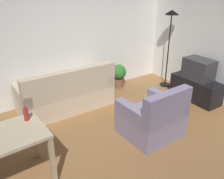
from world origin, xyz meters
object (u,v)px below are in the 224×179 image
at_px(couch, 67,95).
at_px(bottle_red, 26,114).
at_px(armchair, 153,119).
at_px(tv, 199,69).
at_px(tv_stand, 196,89).
at_px(torchiere_lamp, 170,28).
at_px(potted_plant, 119,74).

height_order(couch, bottle_red, bottle_red).
bearing_deg(couch, armchair, 116.01).
xyz_separation_m(couch, tv, (2.53, -1.15, 0.39)).
bearing_deg(couch, tv_stand, 155.43).
relative_size(torchiere_lamp, potted_plant, 3.18).
bearing_deg(bottle_red, tv_stand, 2.05).
distance_m(couch, potted_plant, 1.53).
bearing_deg(torchiere_lamp, potted_plant, 151.45).
xyz_separation_m(tv_stand, tv, (0.00, 0.00, 0.46)).
height_order(couch, tv, same).
height_order(tv, potted_plant, tv).
distance_m(couch, armchair, 1.85).
height_order(torchiere_lamp, potted_plant, torchiere_lamp).
bearing_deg(bottle_red, tv, 2.05).
height_order(tv_stand, potted_plant, potted_plant).
height_order(couch, armchair, same).
bearing_deg(potted_plant, bottle_red, -148.43).
xyz_separation_m(torchiere_lamp, potted_plant, (-1.03, 0.56, -1.08)).
distance_m(tv_stand, bottle_red, 3.68).
relative_size(tv_stand, armchair, 1.19).
xyz_separation_m(tv_stand, bottle_red, (-3.63, -0.13, 0.61)).
bearing_deg(tv, tv_stand, 90.00).
xyz_separation_m(tv, armchair, (-1.72, -0.51, -0.38)).
height_order(couch, potted_plant, couch).
height_order(tv_stand, armchair, armchair).
xyz_separation_m(tv_stand, torchiere_lamp, (0.00, 0.91, 1.17)).
bearing_deg(potted_plant, couch, -168.20).
distance_m(tv_stand, torchiere_lamp, 1.48).
relative_size(torchiere_lamp, armchair, 1.96).
distance_m(torchiere_lamp, armchair, 2.48).
bearing_deg(torchiere_lamp, couch, 174.41).
relative_size(tv_stand, potted_plant, 1.93).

